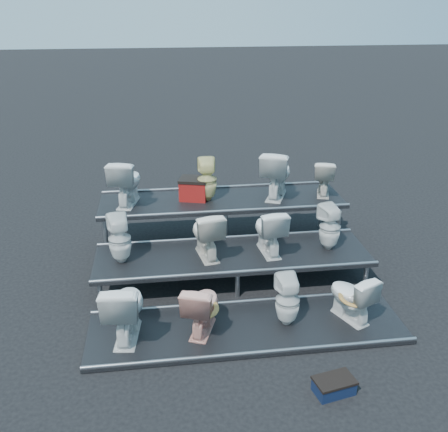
{
  "coord_description": "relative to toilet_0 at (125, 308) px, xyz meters",
  "views": [
    {
      "loc": [
        -1.04,
        -6.72,
        4.09
      ],
      "look_at": [
        -0.12,
        0.1,
        1.06
      ],
      "focal_mm": 40.0,
      "sensor_mm": 36.0,
      "label": 1
    }
  ],
  "objects": [
    {
      "name": "ground",
      "position": [
        1.58,
        1.3,
        -0.48
      ],
      "size": [
        80.0,
        80.0,
        0.0
      ],
      "primitive_type": "plane",
      "color": "black",
      "rests_on": "ground"
    },
    {
      "name": "tier_back",
      "position": [
        1.58,
        2.6,
        -0.05
      ],
      "size": [
        4.2,
        1.2,
        0.86
      ],
      "primitive_type": "cube",
      "color": "black",
      "rests_on": "ground"
    },
    {
      "name": "tier_mid",
      "position": [
        1.58,
        1.3,
        -0.25
      ],
      "size": [
        4.2,
        1.2,
        0.46
      ],
      "primitive_type": "cube",
      "color": "black",
      "rests_on": "ground"
    },
    {
      "name": "step_stool",
      "position": [
        2.34,
        -1.27,
        -0.4
      ],
      "size": [
        0.48,
        0.34,
        0.16
      ],
      "primitive_type": "cube",
      "rotation": [
        0.0,
        0.0,
        0.21
      ],
      "color": "black",
      "rests_on": "ground"
    },
    {
      "name": "toilet_0",
      "position": [
        0.0,
        0.0,
        0.0
      ],
      "size": [
        0.57,
        0.88,
        0.85
      ],
      "primitive_type": "imported",
      "rotation": [
        0.0,
        0.0,
        3.02
      ],
      "color": "silver",
      "rests_on": "tier_front"
    },
    {
      "name": "toilet_3",
      "position": [
        2.99,
        0.0,
        -0.08
      ],
      "size": [
        0.63,
        0.78,
        0.69
      ],
      "primitive_type": "imported",
      "rotation": [
        0.0,
        0.0,
        3.56
      ],
      "color": "silver",
      "rests_on": "tier_front"
    },
    {
      "name": "toilet_9",
      "position": [
        1.32,
        2.6,
        0.75
      ],
      "size": [
        0.34,
        0.35,
        0.74
      ],
      "primitive_type": "imported",
      "rotation": [
        0.0,
        0.0,
        3.11
      ],
      "color": "#E7DB8F",
      "rests_on": "tier_back"
    },
    {
      "name": "toilet_2",
      "position": [
        2.11,
        0.0,
        -0.07
      ],
      "size": [
        0.35,
        0.35,
        0.71
      ],
      "primitive_type": "imported",
      "rotation": [
        0.0,
        0.0,
        3.22
      ],
      "color": "silver",
      "rests_on": "tier_front"
    },
    {
      "name": "toilet_6",
      "position": [
        2.13,
        1.3,
        0.35
      ],
      "size": [
        0.48,
        0.77,
        0.74
      ],
      "primitive_type": "imported",
      "rotation": [
        0.0,
        0.0,
        3.24
      ],
      "color": "silver",
      "rests_on": "tier_mid"
    },
    {
      "name": "toilet_7",
      "position": [
        3.1,
        1.3,
        0.34
      ],
      "size": [
        0.41,
        0.42,
        0.73
      ],
      "primitive_type": "imported",
      "rotation": [
        0.0,
        0.0,
        3.46
      ],
      "color": "silver",
      "rests_on": "tier_mid"
    },
    {
      "name": "toilet_10",
      "position": [
        2.53,
        2.6,
        0.8
      ],
      "size": [
        0.77,
        0.95,
        0.85
      ],
      "primitive_type": "imported",
      "rotation": [
        0.0,
        0.0,
        2.73
      ],
      "color": "silver",
      "rests_on": "tier_back"
    },
    {
      "name": "toilet_1",
      "position": [
        0.98,
        0.0,
        -0.06
      ],
      "size": [
        0.63,
        0.8,
        0.72
      ],
      "primitive_type": "imported",
      "rotation": [
        0.0,
        0.0,
        2.78
      ],
      "color": "#E29E8D",
      "rests_on": "tier_front"
    },
    {
      "name": "tier_front",
      "position": [
        1.58,
        0.0,
        -0.45
      ],
      "size": [
        4.2,
        1.2,
        0.06
      ],
      "primitive_type": "cube",
      "color": "black",
      "rests_on": "ground"
    },
    {
      "name": "toilet_11",
      "position": [
        3.39,
        2.6,
        0.7
      ],
      "size": [
        0.53,
        0.7,
        0.64
      ],
      "primitive_type": "imported",
      "rotation": [
        0.0,
        0.0,
        2.83
      ],
      "color": "beige",
      "rests_on": "tier_back"
    },
    {
      "name": "toilet_5",
      "position": [
        1.17,
        1.3,
        0.36
      ],
      "size": [
        0.54,
        0.8,
        0.76
      ],
      "primitive_type": "imported",
      "rotation": [
        0.0,
        0.0,
        3.31
      ],
      "color": "beige",
      "rests_on": "tier_mid"
    },
    {
      "name": "toilet_8",
      "position": [
        -0.04,
        2.6,
        0.78
      ],
      "size": [
        0.62,
        0.86,
        0.8
      ],
      "primitive_type": "imported",
      "rotation": [
        0.0,
        0.0,
        2.9
      ],
      "color": "silver",
      "rests_on": "tier_back"
    },
    {
      "name": "red_crate",
      "position": [
        1.1,
        2.67,
        0.54
      ],
      "size": [
        0.54,
        0.47,
        0.33
      ],
      "primitive_type": "cube",
      "rotation": [
        0.0,
        0.0,
        -0.27
      ],
      "color": "maroon",
      "rests_on": "tier_back"
    },
    {
      "name": "toilet_4",
      "position": [
        -0.11,
        1.3,
        0.35
      ],
      "size": [
        0.4,
        0.4,
        0.74
      ],
      "primitive_type": "imported",
      "rotation": [
        0.0,
        0.0,
        3.36
      ],
      "color": "silver",
      "rests_on": "tier_mid"
    }
  ]
}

